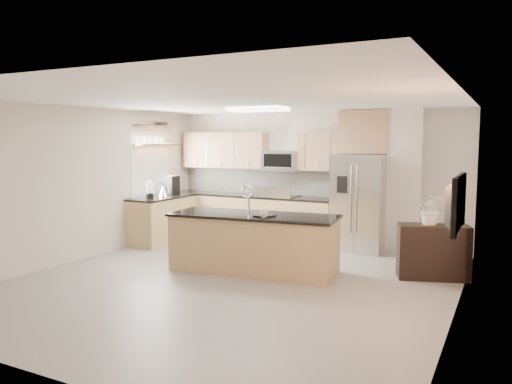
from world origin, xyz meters
The scene contains 27 objects.
floor centered at (0.00, 0.00, 0.00)m, with size 6.50×6.50×0.00m, color #9F9D98.
ceiling centered at (0.00, 0.00, 2.60)m, with size 6.00×6.50×0.02m, color white.
wall_back centered at (0.00, 3.25, 1.30)m, with size 6.00×0.02×2.60m, color beige.
wall_front centered at (0.00, -3.25, 1.30)m, with size 6.00×0.02×2.60m, color beige.
wall_left centered at (-3.00, 0.00, 1.30)m, with size 0.02×6.50×2.60m, color beige.
wall_right centered at (3.00, 0.00, 1.30)m, with size 0.02×6.50×2.60m, color beige.
back_counter centered at (-1.23, 2.93, 0.47)m, with size 3.55×0.66×1.44m.
left_counter centered at (-2.67, 1.85, 0.46)m, with size 0.66×1.50×0.92m.
range centered at (-0.60, 2.92, 0.47)m, with size 0.76×0.64×1.14m.
upper_cabinets centered at (-1.30, 3.09, 1.83)m, with size 3.50×0.33×0.75m.
microwave centered at (-0.60, 3.04, 1.63)m, with size 0.76×0.40×0.40m.
refrigerator centered at (1.06, 2.87, 0.89)m, with size 0.92×0.78×1.78m.
partition_column centered at (1.82, 3.10, 1.30)m, with size 0.60×0.30×2.60m, color silver.
window centered at (-2.98, 1.85, 1.65)m, with size 0.04×1.15×1.65m.
shelf_lower centered at (-2.85, 1.95, 1.95)m, with size 0.30×1.20×0.04m, color brown.
shelf_upper centered at (-2.85, 1.95, 2.32)m, with size 0.30×1.20×0.04m, color brown.
ceiling_fixture centered at (-0.40, 1.60, 2.56)m, with size 1.00×0.50×0.06m, color white.
island centered at (0.00, 0.68, 0.45)m, with size 2.69×1.21×1.32m.
credenza centered at (2.55, 1.52, 0.40)m, with size 1.00×0.42×0.80m, color black.
cup centered at (0.31, 0.42, 0.95)m, with size 0.13×0.13×0.10m, color silver.
platter centered at (0.19, 0.64, 0.91)m, with size 0.40×0.40×0.02m, color black.
blender centered at (-2.67, 1.48, 1.07)m, with size 0.14×0.14×0.33m.
kettle centered at (-2.62, 1.83, 1.04)m, with size 0.22×0.22×0.27m.
coffee_maker centered at (-2.69, 2.21, 1.11)m, with size 0.23×0.27×0.39m.
bowl centered at (-2.85, 2.10, 2.38)m, with size 0.33×0.33×0.08m, color #B9B9BC.
flower_vase centered at (2.51, 1.49, 1.15)m, with size 0.62×0.54×0.69m, color white.
television centered at (2.91, -0.20, 1.35)m, with size 1.08×0.14×0.62m, color black.
Camera 1 is at (3.52, -6.09, 2.05)m, focal length 35.00 mm.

